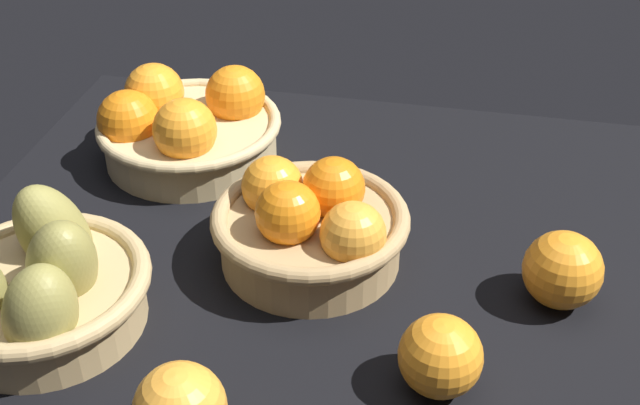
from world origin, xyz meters
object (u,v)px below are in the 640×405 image
at_px(loose_orange_front_gap, 563,270).
at_px(loose_orange_back_gap, 440,356).
at_px(basket_center, 309,224).
at_px(basket_far_right_pears, 39,286).
at_px(basket_near_right, 185,126).

distance_m(loose_orange_front_gap, loose_orange_back_gap, 0.18).
bearing_deg(basket_center, basket_far_right_pears, 32.71).
xyz_separation_m(loose_orange_front_gap, loose_orange_back_gap, (0.11, 0.14, -0.00)).
relative_size(basket_far_right_pears, loose_orange_back_gap, 2.89).
height_order(loose_orange_front_gap, loose_orange_back_gap, loose_orange_front_gap).
height_order(basket_center, loose_orange_front_gap, basket_center).
bearing_deg(basket_near_right, loose_orange_back_gap, 136.47).
xyz_separation_m(basket_near_right, basket_far_right_pears, (0.03, 0.34, 0.00)).
relative_size(basket_center, basket_far_right_pears, 0.96).
relative_size(loose_orange_front_gap, loose_orange_back_gap, 1.05).
height_order(basket_near_right, loose_orange_front_gap, basket_near_right).
xyz_separation_m(basket_far_right_pears, loose_orange_back_gap, (-0.39, 0.01, -0.01)).
distance_m(basket_near_right, loose_orange_back_gap, 0.50).
relative_size(basket_near_right, loose_orange_back_gap, 3.09).
relative_size(basket_far_right_pears, loose_orange_front_gap, 2.74).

